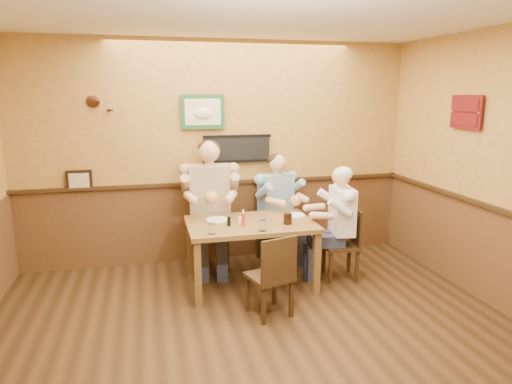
# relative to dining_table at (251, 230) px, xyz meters

# --- Properties ---
(room) EXTENTS (5.02, 5.03, 2.81)m
(room) POSITION_rel_dining_table_xyz_m (-0.05, -1.33, 1.03)
(room) COLOR black
(room) RESTS_ON ground
(dining_table) EXTENTS (1.40, 0.90, 0.75)m
(dining_table) POSITION_rel_dining_table_xyz_m (0.00, 0.00, 0.00)
(dining_table) COLOR brown
(dining_table) RESTS_ON ground
(chair_back_left) EXTENTS (0.51, 0.51, 1.01)m
(chair_back_left) POSITION_rel_dining_table_xyz_m (-0.36, 0.65, -0.15)
(chair_back_left) COLOR #392612
(chair_back_left) RESTS_ON ground
(chair_back_right) EXTENTS (0.51, 0.51, 0.88)m
(chair_back_right) POSITION_rel_dining_table_xyz_m (0.51, 0.74, -0.22)
(chair_back_right) COLOR #392612
(chair_back_right) RESTS_ON ground
(chair_right_end) EXTENTS (0.44, 0.44, 0.84)m
(chair_right_end) POSITION_rel_dining_table_xyz_m (1.08, -0.03, -0.24)
(chair_right_end) COLOR #392612
(chair_right_end) RESTS_ON ground
(chair_near_side) EXTENTS (0.48, 0.48, 0.84)m
(chair_near_side) POSITION_rel_dining_table_xyz_m (0.02, -0.71, -0.24)
(chair_near_side) COLOR #392612
(chair_near_side) RESTS_ON ground
(diner_tan_shirt) EXTENTS (0.73, 0.73, 1.44)m
(diner_tan_shirt) POSITION_rel_dining_table_xyz_m (-0.36, 0.65, 0.06)
(diner_tan_shirt) COLOR tan
(diner_tan_shirt) RESTS_ON ground
(diner_blue_polo) EXTENTS (0.73, 0.73, 1.26)m
(diner_blue_polo) POSITION_rel_dining_table_xyz_m (0.51, 0.74, -0.03)
(diner_blue_polo) COLOR #799AB6
(diner_blue_polo) RESTS_ON ground
(diner_white_elder) EXTENTS (0.62, 0.62, 1.20)m
(diner_white_elder) POSITION_rel_dining_table_xyz_m (1.08, -0.03, -0.06)
(diner_white_elder) COLOR silver
(diner_white_elder) RESTS_ON ground
(water_glass_left) EXTENTS (0.09, 0.09, 0.10)m
(water_glass_left) POSITION_rel_dining_table_xyz_m (-0.48, -0.32, 0.14)
(water_glass_left) COLOR white
(water_glass_left) RESTS_ON dining_table
(water_glass_mid) EXTENTS (0.09, 0.09, 0.12)m
(water_glass_mid) POSITION_rel_dining_table_xyz_m (0.05, -0.35, 0.15)
(water_glass_mid) COLOR white
(water_glass_mid) RESTS_ON dining_table
(cola_tumbler) EXTENTS (0.11, 0.11, 0.12)m
(cola_tumbler) POSITION_rel_dining_table_xyz_m (0.38, -0.17, 0.15)
(cola_tumbler) COLOR black
(cola_tumbler) RESTS_ON dining_table
(hot_sauce_bottle) EXTENTS (0.04, 0.04, 0.16)m
(hot_sauce_bottle) POSITION_rel_dining_table_xyz_m (-0.11, -0.14, 0.17)
(hot_sauce_bottle) COLOR red
(hot_sauce_bottle) RESTS_ON dining_table
(salt_shaker) EXTENTS (0.05, 0.05, 0.09)m
(salt_shaker) POSITION_rel_dining_table_xyz_m (-0.13, -0.06, 0.14)
(salt_shaker) COLOR white
(salt_shaker) RESTS_ON dining_table
(pepper_shaker) EXTENTS (0.05, 0.05, 0.10)m
(pepper_shaker) POSITION_rel_dining_table_xyz_m (-0.26, -0.08, 0.14)
(pepper_shaker) COLOR black
(pepper_shaker) RESTS_ON dining_table
(plate_far_left) EXTENTS (0.34, 0.34, 0.02)m
(plate_far_left) POSITION_rel_dining_table_xyz_m (-0.35, 0.15, 0.10)
(plate_far_left) COLOR white
(plate_far_left) RESTS_ON dining_table
(plate_far_right) EXTENTS (0.26, 0.26, 0.02)m
(plate_far_right) POSITION_rel_dining_table_xyz_m (0.55, 0.14, 0.10)
(plate_far_right) COLOR silver
(plate_far_right) RESTS_ON dining_table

